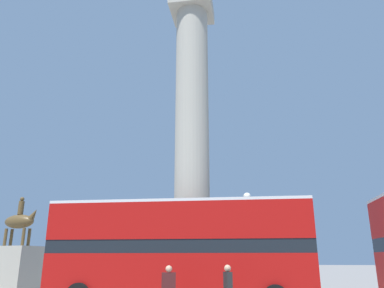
{
  "coord_description": "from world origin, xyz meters",
  "views": [
    {
      "loc": [
        3.17,
        -20.88,
        1.94
      ],
      "look_at": [
        0.0,
        0.0,
        8.4
      ],
      "focal_mm": 35.0,
      "sensor_mm": 36.0,
      "label": 1
    }
  ],
  "objects_px": {
    "equestrian_statue": "(14,262)",
    "street_lamp": "(249,245)",
    "monument_column": "(192,163)",
    "bus_b": "(180,247)"
  },
  "relations": [
    {
      "from": "bus_b",
      "to": "equestrian_statue",
      "type": "bearing_deg",
      "value": 150.35
    },
    {
      "from": "equestrian_statue",
      "to": "street_lamp",
      "type": "distance_m",
      "value": 15.69
    },
    {
      "from": "bus_b",
      "to": "monument_column",
      "type": "bearing_deg",
      "value": 90.72
    },
    {
      "from": "equestrian_statue",
      "to": "street_lamp",
      "type": "xyz_separation_m",
      "value": [
        14.99,
        -4.54,
        0.86
      ]
    },
    {
      "from": "monument_column",
      "to": "equestrian_statue",
      "type": "relative_size",
      "value": 3.28
    },
    {
      "from": "monument_column",
      "to": "street_lamp",
      "type": "xyz_separation_m",
      "value": [
        3.1,
        -2.3,
        -4.66
      ]
    },
    {
      "from": "bus_b",
      "to": "street_lamp",
      "type": "distance_m",
      "value": 3.63
    },
    {
      "from": "monument_column",
      "to": "street_lamp",
      "type": "relative_size",
      "value": 3.83
    },
    {
      "from": "bus_b",
      "to": "equestrian_statue",
      "type": "height_order",
      "value": "equestrian_statue"
    },
    {
      "from": "bus_b",
      "to": "equestrian_statue",
      "type": "relative_size",
      "value": 1.89
    }
  ]
}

